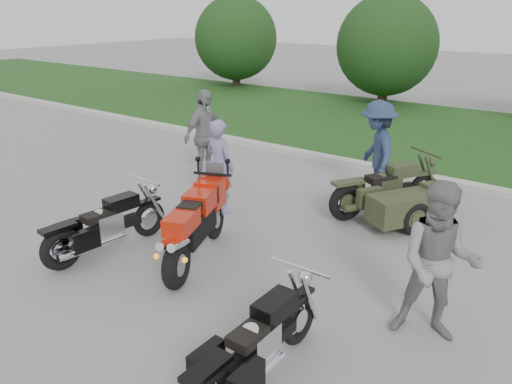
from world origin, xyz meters
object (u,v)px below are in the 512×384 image
Objects in this scene: sportbike_red at (196,223)px; person_denim at (376,152)px; cruiser_sidecar at (396,200)px; person_grey at (439,263)px; cruiser_left at (103,228)px; person_stripe at (220,166)px; person_back at (204,136)px; cruiser_right at (254,350)px.

sportbike_red is 1.10× the size of person_denim.
person_grey is at bearing -30.42° from cruiser_sidecar.
person_grey is at bearing 16.84° from cruiser_left.
person_stripe is 1.84m from person_back.
person_grey is (1.56, -2.77, 0.50)m from cruiser_sidecar.
person_back is at bearing -146.52° from cruiser_sidecar.
sportbike_red is 1.10× the size of person_back.
sportbike_red reaches higher than cruiser_left.
person_back is at bearing -112.05° from person_denim.
person_denim is (-2.31, 3.52, 0.05)m from person_grey.
cruiser_sidecar reaches higher than cruiser_left.
cruiser_left is at bearing -176.26° from sportbike_red.
cruiser_left is 1.15× the size of person_grey.
sportbike_red is 1.15× the size of person_grey.
person_denim is at bearing 102.29° from cruiser_right.
person_grey is at bearing 58.32° from cruiser_right.
cruiser_right is 2.20m from person_grey.
person_back is (-5.73, 2.54, 0.04)m from person_grey.
cruiser_left is at bearing -65.35° from person_denim.
cruiser_sidecar is at bearing 6.97° from person_denim.
person_denim is at bearing 67.91° from cruiser_left.
person_back is (-4.17, -0.24, 0.55)m from cruiser_sidecar.
cruiser_sidecar is (1.75, 3.08, -0.20)m from sportbike_red.
cruiser_right is (3.50, -0.88, -0.01)m from cruiser_left.
person_denim reaches higher than sportbike_red.
cruiser_left is 4.74m from person_grey.
person_grey is 0.95× the size of person_denim.
cruiser_left is 4.81m from cruiser_sidecar.
cruiser_right is at bearing -25.51° from person_denim.
sportbike_red is 3.34m from person_grey.
person_stripe is at bearing 87.77° from cruiser_left.
person_grey is at bearing -114.29° from person_back.
person_stripe is 2.93m from person_denim.
sportbike_red is 1.02× the size of cruiser_right.
cruiser_sidecar is at bearing 55.87° from cruiser_left.
person_stripe is at bearing 98.01° from sportbike_red.
sportbike_red is 0.98× the size of cruiser_sidecar.
cruiser_sidecar is 1.12× the size of person_denim.
person_stripe reaches higher than cruiser_left.
cruiser_right is 4.62m from cruiser_sidecar.
person_denim is (-0.75, 0.75, 0.55)m from cruiser_sidecar.
person_back is (-1.42, 1.16, 0.11)m from person_stripe.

